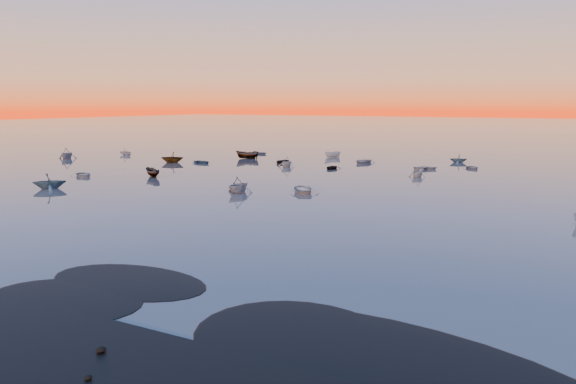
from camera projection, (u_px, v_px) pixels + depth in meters
The scene contains 4 objects.
ground at pixel (449, 153), 120.27m from camera, with size 600.00×600.00×0.00m, color #70645D.
mud_lobes at pixel (46, 285), 32.93m from camera, with size 140.00×6.00×0.07m, color black, non-canonical shape.
moored_fleet at pixel (371, 178), 79.63m from camera, with size 124.00×58.00×1.20m, color beige, non-canonical shape.
boat_near_left at pixel (83, 176), 81.57m from camera, with size 3.97×1.66×0.99m, color beige.
Camera 1 is at (27.74, -21.85, 10.63)m, focal length 35.00 mm.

